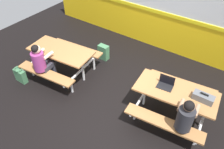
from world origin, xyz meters
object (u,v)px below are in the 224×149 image
(student_nearer, at_px, (41,61))
(student_further, at_px, (185,118))
(toolbox_grey, at_px, (203,97))
(tote_bag_bright, at_px, (20,75))
(backpack_dark, at_px, (104,52))
(picnic_table_left, at_px, (61,55))
(laptop_dark, at_px, (166,84))
(picnic_table_right, at_px, (175,97))

(student_nearer, bearing_deg, student_further, 5.94)
(student_further, relative_size, toolbox_grey, 3.02)
(toolbox_grey, relative_size, tote_bag_bright, 0.93)
(student_nearer, distance_m, backpack_dark, 1.87)
(picnic_table_left, bearing_deg, backpack_dark, 66.85)
(picnic_table_left, xyz_separation_m, laptop_dark, (2.74, 0.32, 0.21))
(student_nearer, bearing_deg, toolbox_grey, 14.63)
(laptop_dark, distance_m, toolbox_grey, 0.77)
(picnic_table_left, height_order, picnic_table_right, same)
(picnic_table_left, distance_m, backpack_dark, 1.30)
(tote_bag_bright, bearing_deg, picnic_table_right, 18.29)
(picnic_table_left, distance_m, laptop_dark, 2.76)
(backpack_dark, relative_size, tote_bag_bright, 1.02)
(picnic_table_right, height_order, student_further, student_further)
(picnic_table_left, xyz_separation_m, student_nearer, (-0.07, -0.57, 0.13))
(toolbox_grey, xyz_separation_m, backpack_dark, (-3.01, 0.78, -0.60))
(laptop_dark, xyz_separation_m, toolbox_grey, (0.76, 0.05, 0.02))
(student_nearer, height_order, student_further, same)
(student_nearer, distance_m, laptop_dark, 2.95)
(picnic_table_right, bearing_deg, student_further, -52.03)
(backpack_dark, bearing_deg, student_further, -25.09)
(picnic_table_left, xyz_separation_m, picnic_table_right, (2.98, 0.31, 0.00))
(tote_bag_bright, bearing_deg, picnic_table_left, 53.79)
(student_nearer, xyz_separation_m, tote_bag_bright, (-0.58, -0.33, -0.51))
(backpack_dark, bearing_deg, toolbox_grey, -14.58)
(picnic_table_left, distance_m, student_further, 3.39)
(toolbox_grey, bearing_deg, picnic_table_left, -174.05)
(student_further, bearing_deg, toolbox_grey, 78.72)
(picnic_table_left, relative_size, tote_bag_bright, 4.04)
(laptop_dark, height_order, tote_bag_bright, laptop_dark)
(laptop_dark, height_order, backpack_dark, laptop_dark)
(laptop_dark, relative_size, tote_bag_bright, 0.80)
(student_nearer, xyz_separation_m, toolbox_grey, (3.57, 0.93, 0.10))
(student_further, bearing_deg, student_nearer, -174.06)
(picnic_table_left, height_order, student_nearer, student_nearer)
(picnic_table_left, bearing_deg, student_nearer, -97.32)
(student_nearer, distance_m, tote_bag_bright, 0.84)
(picnic_table_right, relative_size, tote_bag_bright, 4.04)
(laptop_dark, xyz_separation_m, tote_bag_bright, (-3.39, -1.21, -0.59))
(picnic_table_right, distance_m, backpack_dark, 2.65)
(picnic_table_right, distance_m, student_nearer, 3.18)
(student_further, distance_m, toolbox_grey, 0.59)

